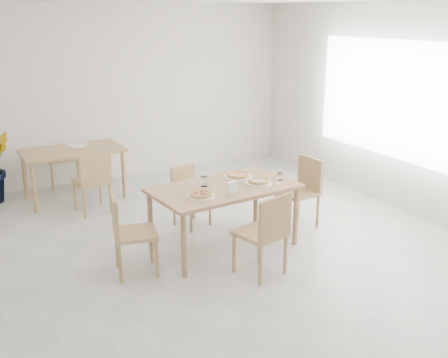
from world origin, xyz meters
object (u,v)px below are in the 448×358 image
plate_empty (77,145)px  pizza_margherita (238,175)px  tumbler_a (204,181)px  main_table (224,193)px  chair_north (188,191)px  tumbler_b (280,176)px  chair_east (303,187)px  chair_back_s (93,178)px  plate_margherita (238,177)px  pizza_mushroom (259,181)px  napkin_holder (232,188)px  plate_mushroom (259,183)px  chair_back_n (59,152)px  second_table (73,155)px  chair_west (127,228)px  chair_south (266,230)px  plate_pepperoni (201,196)px  pizza_pepperoni (201,194)px

plate_empty → pizza_margherita: bearing=-62.2°
pizza_margherita → tumbler_a: tumbler_a is taller
main_table → pizza_margherita: bearing=30.4°
chair_north → tumbler_b: bearing=-67.5°
chair_east → chair_back_s: 2.80m
main_table → plate_margherita: size_ratio=4.99×
pizza_mushroom → napkin_holder: bearing=-158.9°
plate_mushroom → chair_back_s: (-1.44, 1.90, -0.25)m
chair_back_n → plate_empty: chair_back_n is taller
chair_back_s → plate_empty: 0.97m
main_table → second_table: 2.79m
pizza_mushroom → pizza_margherita: bearing=105.0°
main_table → tumbler_a: bearing=143.3°
plate_margherita → pizza_mushroom: size_ratio=1.20×
pizza_mushroom → chair_back_n: chair_back_n is taller
plate_empty → chair_west: bearing=-93.7°
chair_south → tumbler_a: size_ratio=8.03×
plate_pepperoni → second_table: (-0.74, 2.76, -0.10)m
chair_west → plate_margherita: size_ratio=2.57×
chair_north → chair_back_s: (-0.97, 0.95, 0.06)m
pizza_pepperoni → tumbler_a: 0.38m
chair_back_n → plate_pepperoni: bearing=-80.0°
chair_east → chair_back_s: bearing=-130.5°
chair_west → plate_pepperoni: bearing=-84.8°
plate_mushroom → chair_east: bearing=16.4°
pizza_pepperoni → napkin_holder: (0.34, -0.07, 0.04)m
chair_east → second_table: size_ratio=0.61×
pizza_mushroom → tumbler_a: tumbler_a is taller
pizza_mushroom → chair_back_n: (-1.59, 3.39, -0.24)m
plate_empty → napkin_holder: bearing=-72.4°
main_table → napkin_holder: (-0.05, -0.28, 0.14)m
plate_margherita → chair_back_s: bearing=130.6°
chair_back_s → plate_empty: chair_back_s is taller
pizza_margherita → chair_back_n: 3.42m
chair_east → chair_back_n: bearing=-146.8°
main_table → plate_empty: (-1.01, 2.73, 0.08)m
chair_south → plate_margherita: bearing=-118.4°
tumbler_b → second_table: 3.23m
tumbler_b → second_table: bearing=124.5°
pizza_mushroom → second_table: 3.07m
chair_north → pizza_pepperoni: size_ratio=2.39×
pizza_mushroom → pizza_pepperoni: 0.80m
chair_west → pizza_margherita: chair_west is taller
tumbler_b → chair_back_s: bearing=132.5°
plate_mushroom → napkin_holder: (-0.45, -0.18, 0.06)m
second_table → plate_mushroom: bearing=-62.0°
plate_mushroom → chair_back_s: chair_back_s is taller
chair_west → chair_back_n: (0.01, 3.39, 0.03)m
pizza_margherita → tumbler_a: size_ratio=3.13×
plate_mushroom → second_table: plate_mushroom is taller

